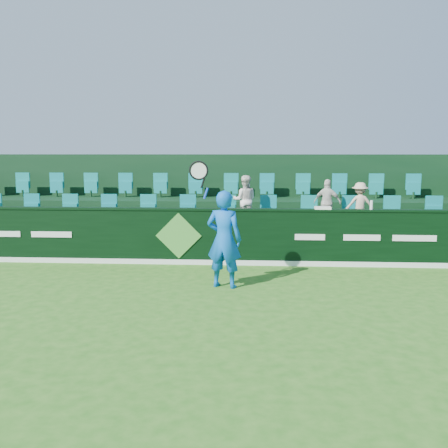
# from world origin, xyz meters

# --- Properties ---
(ground) EXTENTS (60.00, 60.00, 0.00)m
(ground) POSITION_xyz_m (0.00, 0.00, 0.00)
(ground) COLOR #256718
(ground) RESTS_ON ground
(sponsor_hoarding) EXTENTS (16.00, 0.25, 1.35)m
(sponsor_hoarding) POSITION_xyz_m (0.00, 4.00, 0.67)
(sponsor_hoarding) COLOR black
(sponsor_hoarding) RESTS_ON ground
(stand_tier_front) EXTENTS (16.00, 2.00, 0.80)m
(stand_tier_front) POSITION_xyz_m (0.00, 5.10, 0.40)
(stand_tier_front) COLOR black
(stand_tier_front) RESTS_ON ground
(stand_tier_back) EXTENTS (16.00, 1.80, 1.30)m
(stand_tier_back) POSITION_xyz_m (0.00, 7.00, 0.65)
(stand_tier_back) COLOR black
(stand_tier_back) RESTS_ON ground
(stand_rear) EXTENTS (16.00, 4.10, 2.60)m
(stand_rear) POSITION_xyz_m (0.00, 7.44, 1.22)
(stand_rear) COLOR black
(stand_rear) RESTS_ON ground
(seat_row_front) EXTENTS (13.50, 0.50, 0.60)m
(seat_row_front) POSITION_xyz_m (0.00, 5.50, 1.10)
(seat_row_front) COLOR #117E83
(seat_row_front) RESTS_ON stand_tier_front
(seat_row_back) EXTENTS (13.50, 0.50, 0.60)m
(seat_row_back) POSITION_xyz_m (0.00, 7.30, 1.60)
(seat_row_back) COLOR #117E83
(seat_row_back) RESTS_ON stand_tier_back
(tennis_player) EXTENTS (1.12, 0.62, 2.56)m
(tennis_player) POSITION_xyz_m (1.20, 1.96, 0.98)
(tennis_player) COLOR blue
(tennis_player) RESTS_ON ground
(spectator_left) EXTENTS (0.63, 0.49, 1.28)m
(spectator_left) POSITION_xyz_m (1.54, 5.12, 1.44)
(spectator_left) COLOR white
(spectator_left) RESTS_ON stand_tier_front
(spectator_middle) EXTENTS (0.75, 0.52, 1.19)m
(spectator_middle) POSITION_xyz_m (3.66, 5.12, 1.39)
(spectator_middle) COLOR silver
(spectator_middle) RESTS_ON stand_tier_front
(spectator_right) EXTENTS (0.72, 0.42, 1.11)m
(spectator_right) POSITION_xyz_m (4.48, 5.12, 1.36)
(spectator_right) COLOR beige
(spectator_right) RESTS_ON stand_tier_front
(towel) EXTENTS (0.37, 0.24, 0.06)m
(towel) POSITION_xyz_m (3.39, 4.00, 1.38)
(towel) COLOR white
(towel) RESTS_ON sponsor_hoarding
(drinks_bottle) EXTENTS (0.07, 0.07, 0.21)m
(drinks_bottle) POSITION_xyz_m (4.51, 4.00, 1.46)
(drinks_bottle) COLOR white
(drinks_bottle) RESTS_ON sponsor_hoarding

